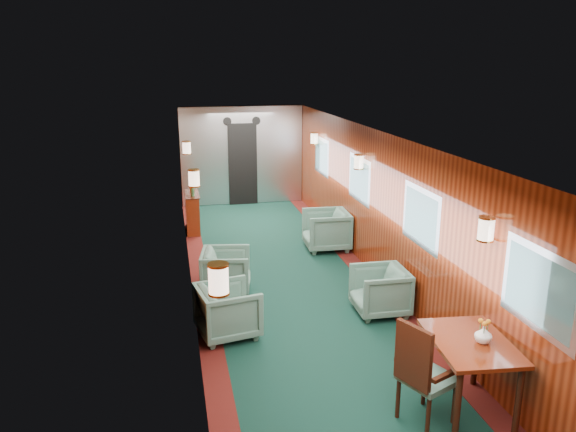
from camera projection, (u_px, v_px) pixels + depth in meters
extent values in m
plane|color=#0D2F25|center=(294.00, 297.00, 8.48)|extent=(12.00, 12.00, 0.00)
cube|color=silver|center=(295.00, 142.00, 7.85)|extent=(3.00, 12.00, 0.10)
cube|color=silver|center=(295.00, 142.00, 7.84)|extent=(1.20, 12.00, 0.06)
cube|color=maroon|center=(242.00, 155.00, 13.81)|extent=(3.00, 0.10, 2.40)
cube|color=maroon|center=(190.00, 227.00, 7.86)|extent=(0.10, 12.00, 2.40)
cube|color=maroon|center=(392.00, 216.00, 8.45)|extent=(0.10, 12.00, 2.40)
cube|color=#41100D|center=(205.00, 305.00, 8.21)|extent=(0.30, 12.00, 0.01)
cube|color=#41100D|center=(379.00, 290.00, 8.75)|extent=(0.30, 12.00, 0.01)
cube|color=silver|center=(242.00, 156.00, 13.73)|extent=(2.98, 0.12, 2.38)
cube|color=black|center=(243.00, 164.00, 13.71)|extent=(0.70, 0.06, 2.00)
cylinder|color=black|center=(227.00, 121.00, 13.37)|extent=(0.20, 0.04, 0.20)
cylinder|color=black|center=(256.00, 121.00, 13.51)|extent=(0.20, 0.04, 0.20)
cube|color=#AAACB1|center=(539.00, 290.00, 5.09)|extent=(0.02, 1.10, 0.80)
cube|color=#405F60|center=(538.00, 290.00, 5.08)|extent=(0.01, 0.96, 0.66)
cube|color=#AAACB1|center=(421.00, 217.00, 7.44)|extent=(0.02, 1.10, 0.80)
cube|color=#405F60|center=(420.00, 217.00, 7.44)|extent=(0.01, 0.96, 0.66)
cube|color=#AAACB1|center=(359.00, 179.00, 9.80)|extent=(0.02, 1.10, 0.80)
cube|color=#405F60|center=(359.00, 179.00, 9.80)|extent=(0.01, 0.96, 0.66)
cube|color=#AAACB1|center=(322.00, 156.00, 12.15)|extent=(0.02, 1.10, 0.80)
cube|color=#405F60|center=(321.00, 156.00, 12.15)|extent=(0.01, 0.96, 0.66)
cylinder|color=beige|center=(218.00, 279.00, 4.42)|extent=(0.16, 0.16, 0.24)
cylinder|color=gold|center=(219.00, 293.00, 4.45)|extent=(0.17, 0.17, 0.02)
cylinder|color=beige|center=(486.00, 229.00, 5.73)|extent=(0.16, 0.16, 0.24)
cylinder|color=gold|center=(485.00, 240.00, 5.76)|extent=(0.17, 0.17, 0.02)
cylinder|color=beige|center=(194.00, 178.00, 8.19)|extent=(0.16, 0.16, 0.24)
cylinder|color=gold|center=(194.00, 186.00, 8.22)|extent=(0.17, 0.17, 0.02)
cylinder|color=beige|center=(359.00, 162.00, 9.50)|extent=(0.16, 0.16, 0.24)
cylinder|color=gold|center=(359.00, 169.00, 9.53)|extent=(0.17, 0.17, 0.02)
cylinder|color=beige|center=(187.00, 148.00, 11.01)|extent=(0.16, 0.16, 0.24)
cylinder|color=gold|center=(187.00, 154.00, 11.05)|extent=(0.17, 0.17, 0.02)
cylinder|color=beige|center=(314.00, 138.00, 12.32)|extent=(0.16, 0.16, 0.24)
cylinder|color=gold|center=(314.00, 144.00, 12.36)|extent=(0.17, 0.17, 0.02)
cube|color=maroon|center=(471.00, 343.00, 5.54)|extent=(0.84, 1.12, 0.04)
cylinder|color=#34160B|center=(457.00, 407.00, 5.18)|extent=(0.06, 0.06, 0.75)
cylinder|color=#34160B|center=(518.00, 403.00, 5.24)|extent=(0.06, 0.06, 0.75)
cylinder|color=#34160B|center=(423.00, 357.00, 6.05)|extent=(0.06, 0.06, 0.75)
cylinder|color=#34160B|center=(476.00, 354.00, 6.11)|extent=(0.06, 0.06, 0.75)
cube|color=#1F4A42|center=(428.00, 378.00, 5.48)|extent=(0.61, 0.61, 0.06)
cube|color=#34160B|center=(413.00, 356.00, 5.26)|extent=(0.22, 0.41, 0.61)
cube|color=#1F4A42|center=(415.00, 361.00, 5.29)|extent=(0.15, 0.30, 0.36)
cube|color=#34160B|center=(448.00, 374.00, 5.25)|extent=(0.41, 0.22, 0.04)
cube|color=#34160B|center=(411.00, 354.00, 5.62)|extent=(0.41, 0.22, 0.04)
cylinder|color=#34160B|center=(428.00, 417.00, 5.28)|extent=(0.04, 0.04, 0.43)
cylinder|color=#34160B|center=(454.00, 403.00, 5.50)|extent=(0.04, 0.04, 0.43)
cylinder|color=#34160B|center=(398.00, 398.00, 5.59)|extent=(0.04, 0.04, 0.43)
cylinder|color=#34160B|center=(424.00, 385.00, 5.80)|extent=(0.04, 0.04, 0.43)
cube|color=maroon|center=(192.00, 213.00, 11.67)|extent=(0.26, 0.88, 0.79)
cube|color=#34160B|center=(192.00, 194.00, 11.56)|extent=(0.28, 0.90, 0.02)
cylinder|color=#2A542C|center=(193.00, 191.00, 11.33)|extent=(0.07, 0.07, 0.22)
cylinder|color=#2A542C|center=(192.00, 186.00, 11.61)|extent=(0.06, 0.06, 0.28)
cylinder|color=gold|center=(192.00, 187.00, 11.79)|extent=(0.08, 0.08, 0.18)
imported|color=white|center=(483.00, 335.00, 5.47)|extent=(0.20, 0.20, 0.17)
imported|color=#1F4A42|center=(228.00, 311.00, 7.24)|extent=(0.88, 0.86, 0.68)
imported|color=#1F4A42|center=(226.00, 271.00, 8.62)|extent=(0.85, 0.83, 0.67)
imported|color=#1F4A42|center=(380.00, 291.00, 7.88)|extent=(0.75, 0.73, 0.67)
imported|color=#1F4A42|center=(326.00, 230.00, 10.56)|extent=(0.86, 0.84, 0.75)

